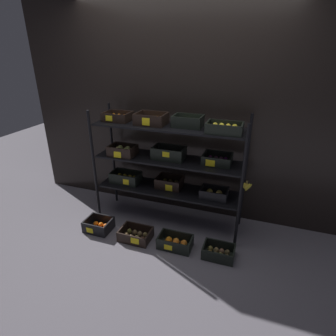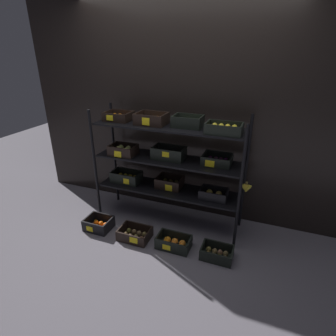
% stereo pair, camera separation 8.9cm
% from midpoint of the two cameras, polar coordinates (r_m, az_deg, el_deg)
% --- Properties ---
extents(ground_plane, '(10.00, 10.00, 0.00)m').
position_cam_midpoint_polar(ground_plane, '(3.52, -0.74, -10.79)').
color(ground_plane, slate).
extents(storefront_wall, '(4.10, 0.12, 2.56)m').
position_cam_midpoint_polar(storefront_wall, '(3.37, 1.65, 11.49)').
color(storefront_wall, black).
rests_on(storefront_wall, ground_plane).
extents(display_rack, '(1.82, 0.47, 1.37)m').
position_cam_midpoint_polar(display_rack, '(3.11, -0.81, 2.39)').
color(display_rack, black).
rests_on(display_rack, ground_plane).
extents(crate_ground_tangerine, '(0.31, 0.25, 0.14)m').
position_cam_midpoint_polar(crate_ground_tangerine, '(3.44, -14.94, -11.58)').
color(crate_ground_tangerine, black).
rests_on(crate_ground_tangerine, ground_plane).
extents(crate_ground_kiwi, '(0.35, 0.26, 0.12)m').
position_cam_midpoint_polar(crate_ground_kiwi, '(3.22, -7.54, -13.71)').
color(crate_ground_kiwi, black).
rests_on(crate_ground_kiwi, ground_plane).
extents(crate_ground_orange, '(0.36, 0.22, 0.14)m').
position_cam_midpoint_polar(crate_ground_orange, '(3.08, 0.65, -15.35)').
color(crate_ground_orange, black).
rests_on(crate_ground_orange, ground_plane).
extents(crate_ground_right_kiwi, '(0.32, 0.22, 0.13)m').
position_cam_midpoint_polar(crate_ground_right_kiwi, '(3.01, 9.60, -16.99)').
color(crate_ground_right_kiwi, black).
rests_on(crate_ground_right_kiwi, ground_plane).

